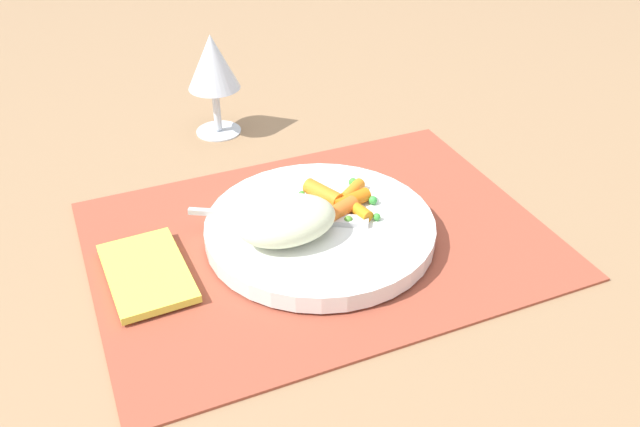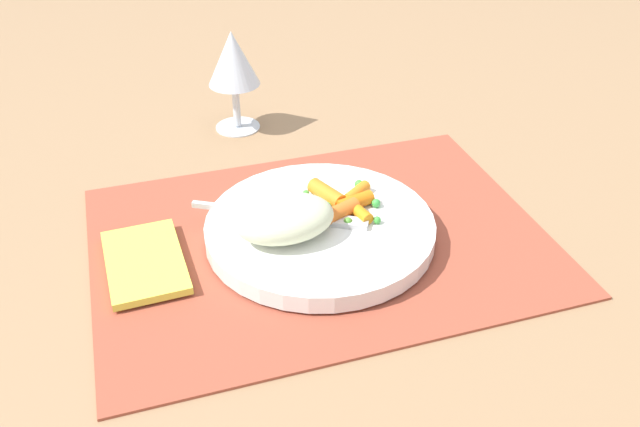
# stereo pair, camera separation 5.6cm
# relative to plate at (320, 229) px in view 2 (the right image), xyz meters

# --- Properties ---
(ground_plane) EXTENTS (2.40, 2.40, 0.00)m
(ground_plane) POSITION_rel_plate_xyz_m (0.00, 0.00, -0.02)
(ground_plane) COLOR #997551
(placemat) EXTENTS (0.47, 0.34, 0.01)m
(placemat) POSITION_rel_plate_xyz_m (0.00, 0.00, -0.01)
(placemat) COLOR #9E4733
(placemat) RESTS_ON ground_plane
(plate) EXTENTS (0.24, 0.24, 0.02)m
(plate) POSITION_rel_plate_xyz_m (0.00, 0.00, 0.00)
(plate) COLOR white
(plate) RESTS_ON placemat
(rice_mound) EXTENTS (0.10, 0.07, 0.04)m
(rice_mound) POSITION_rel_plate_xyz_m (-0.04, -0.01, 0.03)
(rice_mound) COLOR beige
(rice_mound) RESTS_ON plate
(carrot_portion) EXTENTS (0.07, 0.09, 0.02)m
(carrot_portion) POSITION_rel_plate_xyz_m (0.03, 0.02, 0.02)
(carrot_portion) COLOR orange
(carrot_portion) RESTS_ON plate
(pea_scatter) EXTENTS (0.08, 0.09, 0.01)m
(pea_scatter) POSITION_rel_plate_xyz_m (0.03, 0.02, 0.01)
(pea_scatter) COLOR #509945
(pea_scatter) RESTS_ON plate
(fork) EXTENTS (0.17, 0.10, 0.01)m
(fork) POSITION_rel_plate_xyz_m (-0.02, 0.01, 0.01)
(fork) COLOR silver
(fork) RESTS_ON plate
(wine_glass) EXTENTS (0.07, 0.07, 0.14)m
(wine_glass) POSITION_rel_plate_xyz_m (-0.03, 0.28, 0.08)
(wine_glass) COLOR silver
(wine_glass) RESTS_ON ground_plane
(napkin) EXTENTS (0.08, 0.12, 0.01)m
(napkin) POSITION_rel_plate_xyz_m (-0.18, 0.01, -0.01)
(napkin) COLOR #EAE54C
(napkin) RESTS_ON placemat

